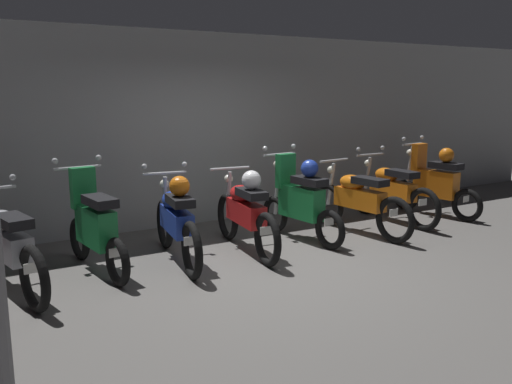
{
  "coord_description": "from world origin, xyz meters",
  "views": [
    {
      "loc": [
        -3.33,
        -5.18,
        2.06
      ],
      "look_at": [
        0.2,
        0.8,
        0.75
      ],
      "focal_mm": 38.08,
      "sensor_mm": 36.0,
      "label": 1
    }
  ],
  "objects_px": {
    "motorbike_slot_2": "(95,226)",
    "motorbike_slot_5": "(300,200)",
    "motorbike_slot_7": "(392,191)",
    "motorbike_slot_1": "(9,246)",
    "motorbike_slot_6": "(358,200)",
    "motorbike_slot_3": "(176,219)",
    "motorbike_slot_4": "(245,212)",
    "motorbike_slot_8": "(435,182)"
  },
  "relations": [
    {
      "from": "motorbike_slot_2",
      "to": "motorbike_slot_8",
      "type": "height_order",
      "value": "same"
    },
    {
      "from": "motorbike_slot_2",
      "to": "motorbike_slot_5",
      "type": "relative_size",
      "value": 1.0
    },
    {
      "from": "motorbike_slot_1",
      "to": "motorbike_slot_5",
      "type": "xyz_separation_m",
      "value": [
        3.72,
        0.14,
        0.08
      ]
    },
    {
      "from": "motorbike_slot_3",
      "to": "motorbike_slot_8",
      "type": "xyz_separation_m",
      "value": [
        4.64,
        0.16,
        0.04
      ]
    },
    {
      "from": "motorbike_slot_2",
      "to": "motorbike_slot_8",
      "type": "xyz_separation_m",
      "value": [
        5.58,
        0.01,
        0.04
      ]
    },
    {
      "from": "motorbike_slot_8",
      "to": "motorbike_slot_2",
      "type": "bearing_deg",
      "value": -179.91
    },
    {
      "from": "motorbike_slot_2",
      "to": "motorbike_slot_7",
      "type": "height_order",
      "value": "motorbike_slot_2"
    },
    {
      "from": "motorbike_slot_3",
      "to": "motorbike_slot_7",
      "type": "distance_m",
      "value": 3.72
    },
    {
      "from": "motorbike_slot_5",
      "to": "motorbike_slot_7",
      "type": "bearing_deg",
      "value": 4.33
    },
    {
      "from": "motorbike_slot_2",
      "to": "motorbike_slot_3",
      "type": "relative_size",
      "value": 0.86
    },
    {
      "from": "motorbike_slot_3",
      "to": "motorbike_slot_7",
      "type": "relative_size",
      "value": 1.0
    },
    {
      "from": "motorbike_slot_3",
      "to": "motorbike_slot_5",
      "type": "xyz_separation_m",
      "value": [
        1.86,
        0.06,
        0.04
      ]
    },
    {
      "from": "motorbike_slot_7",
      "to": "motorbike_slot_3",
      "type": "bearing_deg",
      "value": -176.93
    },
    {
      "from": "motorbike_slot_2",
      "to": "motorbike_slot_5",
      "type": "height_order",
      "value": "same"
    },
    {
      "from": "motorbike_slot_6",
      "to": "motorbike_slot_7",
      "type": "xyz_separation_m",
      "value": [
        0.93,
        0.29,
        0.0
      ]
    },
    {
      "from": "motorbike_slot_2",
      "to": "motorbike_slot_5",
      "type": "xyz_separation_m",
      "value": [
        2.79,
        -0.09,
        0.04
      ]
    },
    {
      "from": "motorbike_slot_6",
      "to": "motorbike_slot_4",
      "type": "bearing_deg",
      "value": 178.81
    },
    {
      "from": "motorbike_slot_8",
      "to": "motorbike_slot_7",
      "type": "bearing_deg",
      "value": 177.5
    },
    {
      "from": "motorbike_slot_5",
      "to": "motorbike_slot_6",
      "type": "distance_m",
      "value": 0.94
    },
    {
      "from": "motorbike_slot_4",
      "to": "motorbike_slot_8",
      "type": "bearing_deg",
      "value": 3.19
    },
    {
      "from": "motorbike_slot_7",
      "to": "motorbike_slot_5",
      "type": "bearing_deg",
      "value": -175.67
    },
    {
      "from": "motorbike_slot_6",
      "to": "motorbike_slot_2",
      "type": "bearing_deg",
      "value": 176.36
    },
    {
      "from": "motorbike_slot_5",
      "to": "motorbike_slot_7",
      "type": "relative_size",
      "value": 0.86
    },
    {
      "from": "motorbike_slot_4",
      "to": "motorbike_slot_6",
      "type": "bearing_deg",
      "value": -1.19
    },
    {
      "from": "motorbike_slot_7",
      "to": "motorbike_slot_8",
      "type": "height_order",
      "value": "motorbike_slot_8"
    },
    {
      "from": "motorbike_slot_4",
      "to": "motorbike_slot_3",
      "type": "bearing_deg",
      "value": 177.06
    },
    {
      "from": "motorbike_slot_6",
      "to": "motorbike_slot_7",
      "type": "height_order",
      "value": "motorbike_slot_7"
    },
    {
      "from": "motorbike_slot_1",
      "to": "motorbike_slot_3",
      "type": "height_order",
      "value": "same"
    },
    {
      "from": "motorbike_slot_4",
      "to": "motorbike_slot_1",
      "type": "bearing_deg",
      "value": -179.23
    },
    {
      "from": "motorbike_slot_1",
      "to": "motorbike_slot_6",
      "type": "relative_size",
      "value": 0.99
    },
    {
      "from": "motorbike_slot_1",
      "to": "motorbike_slot_8",
      "type": "xyz_separation_m",
      "value": [
        6.51,
        0.24,
        0.08
      ]
    },
    {
      "from": "motorbike_slot_2",
      "to": "motorbike_slot_3",
      "type": "bearing_deg",
      "value": -9.12
    },
    {
      "from": "motorbike_slot_2",
      "to": "motorbike_slot_6",
      "type": "bearing_deg",
      "value": -3.64
    },
    {
      "from": "motorbike_slot_7",
      "to": "motorbike_slot_6",
      "type": "bearing_deg",
      "value": -162.97
    },
    {
      "from": "motorbike_slot_4",
      "to": "motorbike_slot_2",
      "type": "bearing_deg",
      "value": 173.94
    },
    {
      "from": "motorbike_slot_7",
      "to": "motorbike_slot_1",
      "type": "bearing_deg",
      "value": -177.08
    },
    {
      "from": "motorbike_slot_3",
      "to": "motorbike_slot_4",
      "type": "bearing_deg",
      "value": -2.94
    },
    {
      "from": "motorbike_slot_7",
      "to": "motorbike_slot_8",
      "type": "relative_size",
      "value": 1.17
    },
    {
      "from": "motorbike_slot_2",
      "to": "motorbike_slot_6",
      "type": "height_order",
      "value": "motorbike_slot_2"
    },
    {
      "from": "motorbike_slot_4",
      "to": "motorbike_slot_6",
      "type": "relative_size",
      "value": 1.0
    },
    {
      "from": "motorbike_slot_4",
      "to": "motorbike_slot_6",
      "type": "distance_m",
      "value": 1.86
    },
    {
      "from": "motorbike_slot_6",
      "to": "motorbike_slot_8",
      "type": "distance_m",
      "value": 1.88
    }
  ]
}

